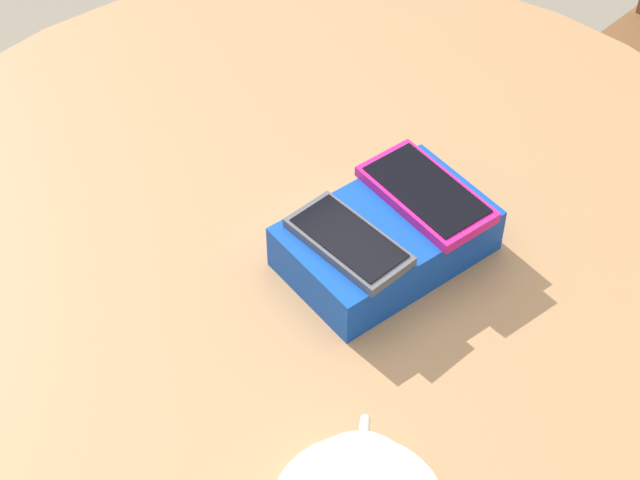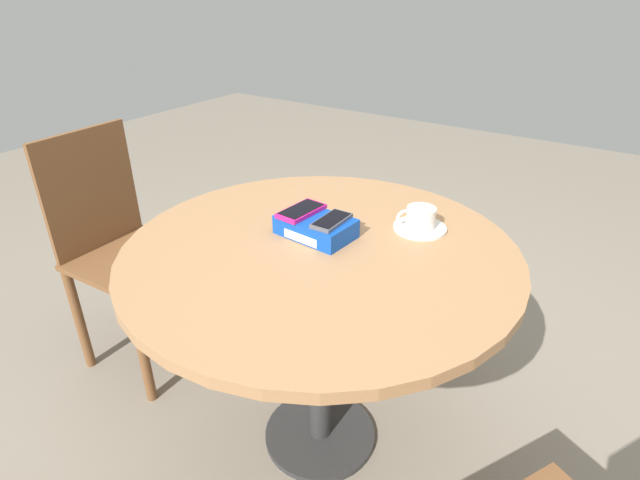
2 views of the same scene
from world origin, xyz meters
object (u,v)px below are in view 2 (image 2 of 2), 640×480
phone_gray (332,221)px  saucer (420,228)px  round_table (320,275)px  chair_near_window (123,250)px  coffee_cup (420,217)px  phone_magenta (301,211)px  phone_box (316,227)px

phone_gray → saucer: size_ratio=0.84×
round_table → chair_near_window: (-0.85, -0.04, -0.17)m
round_table → saucer: size_ratio=7.04×
phone_gray → coffee_cup: bearing=48.7°
round_table → phone_magenta: (-0.10, 0.05, 0.15)m
phone_gray → phone_box: bearing=179.1°
phone_box → saucer: (0.23, 0.20, -0.02)m
phone_gray → coffee_cup: (0.17, 0.20, -0.02)m
saucer → round_table: bearing=-126.2°
round_table → saucer: 0.32m
phone_box → chair_near_window: bearing=-173.8°
phone_magenta → chair_near_window: (-0.76, -0.09, -0.32)m
round_table → saucer: (0.18, 0.25, 0.10)m
saucer → coffee_cup: bearing=-138.1°
phone_box → saucer: size_ratio=1.43×
phone_box → coffee_cup: coffee_cup is taller
phone_box → saucer: 0.30m
phone_magenta → phone_gray: phone_magenta is taller
phone_gray → saucer: (0.17, 0.20, -0.06)m
round_table → phone_gray: bearing=83.2°
round_table → phone_gray: 0.16m
round_table → phone_magenta: 0.19m
phone_magenta → phone_gray: size_ratio=1.16×
chair_near_window → coffee_cup: bearing=15.4°
coffee_cup → chair_near_window: chair_near_window is taller
saucer → coffee_cup: size_ratio=1.53×
phone_box → chair_near_window: 0.86m
phone_box → chair_near_window: chair_near_window is taller
saucer → phone_gray: bearing=-131.3°
saucer → phone_box: bearing=-139.0°
round_table → coffee_cup: bearing=53.9°
phone_magenta → phone_gray: 0.10m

